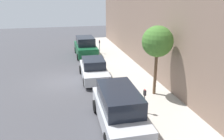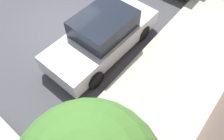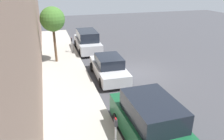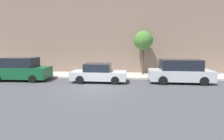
{
  "view_description": "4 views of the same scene",
  "coord_description": "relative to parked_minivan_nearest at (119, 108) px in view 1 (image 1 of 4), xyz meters",
  "views": [
    {
      "loc": [
        -0.08,
        -15.45,
        6.06
      ],
      "look_at": [
        3.36,
        -1.15,
        1.0
      ],
      "focal_mm": 35.0,
      "sensor_mm": 36.0,
      "label": 1
    },
    {
      "loc": [
        5.98,
        -4.04,
        6.34
      ],
      "look_at": [
        3.57,
        -1.03,
        1.0
      ],
      "focal_mm": 35.0,
      "sensor_mm": 36.0,
      "label": 2
    },
    {
      "loc": [
        5.98,
        13.26,
        6.11
      ],
      "look_at": [
        2.35,
        1.26,
        1.0
      ],
      "focal_mm": 35.0,
      "sensor_mm": 36.0,
      "label": 3
    },
    {
      "loc": [
        -11.86,
        -2.08,
        3.03
      ],
      "look_at": [
        2.34,
        -1.0,
        1.0
      ],
      "focal_mm": 28.0,
      "sensor_mm": 36.0,
      "label": 4
    }
  ],
  "objects": [
    {
      "name": "parking_meter_far",
      "position": [
        1.53,
        13.5,
        0.11
      ],
      "size": [
        0.11,
        0.15,
        1.43
      ],
      "color": "#ADADB2",
      "rests_on": "sidewalk"
    },
    {
      "name": "parked_sedan_second",
      "position": [
        -0.19,
        6.6,
        -0.2
      ],
      "size": [
        1.93,
        4.55,
        1.54
      ],
      "color": "#B7BABF",
      "rests_on": "ground_plane"
    },
    {
      "name": "parked_minivan_nearest",
      "position": [
        0.0,
        0.0,
        0.0
      ],
      "size": [
        2.02,
        4.94,
        1.9
      ],
      "color": "#B7BABF",
      "rests_on": "ground_plane"
    },
    {
      "name": "parked_suv_third",
      "position": [
        0.03,
        13.38,
        0.01
      ],
      "size": [
        2.08,
        4.81,
        1.98
      ],
      "color": "#14512D",
      "rests_on": "ground_plane"
    },
    {
      "name": "ground_plane",
      "position": [
        -2.42,
        6.49,
        -0.92
      ],
      "size": [
        60.0,
        60.0,
        0.0
      ],
      "primitive_type": "plane",
      "color": "#424247"
    },
    {
      "name": "fire_hydrant",
      "position": [
        1.43,
        16.53,
        -0.43
      ],
      "size": [
        0.2,
        0.2,
        0.69
      ],
      "color": "gold",
      "rests_on": "sidewalk"
    },
    {
      "name": "parking_meter_near",
      "position": [
        1.53,
        0.58,
        0.05
      ],
      "size": [
        0.11,
        0.15,
        1.34
      ],
      "color": "#ADADB2",
      "rests_on": "sidewalk"
    },
    {
      "name": "street_tree",
      "position": [
        3.04,
        2.67,
        2.55
      ],
      "size": [
        1.85,
        1.85,
        4.27
      ],
      "color": "brown",
      "rests_on": "sidewalk"
    },
    {
      "name": "sidewalk",
      "position": [
        2.62,
        6.49,
        -0.85
      ],
      "size": [
        3.08,
        32.0,
        0.15
      ],
      "color": "#B2ADA3",
      "rests_on": "ground_plane"
    }
  ]
}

